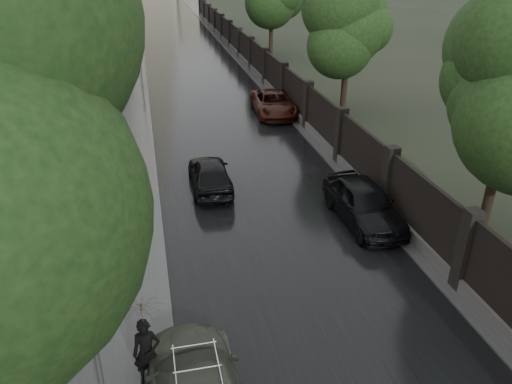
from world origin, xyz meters
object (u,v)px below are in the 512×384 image
object	(u,v)px
tree_left_far	(77,15)
tree_right_b	(349,31)
tree_right_c	(271,0)
traffic_light	(141,74)
car_right_far	(273,103)
hatchback_left	(210,174)
car_right_near	(364,203)
pedestrian_umbrella	(143,320)
lamp_post	(97,360)

from	to	relation	value
tree_left_far	tree_right_b	xyz separation A→B (m)	(15.50, -8.00, -0.29)
tree_right_b	tree_right_c	size ratio (longest dim) A/B	1.00
tree_left_far	tree_right_c	bearing A→B (deg)	32.83
traffic_light	car_right_far	distance (m)	8.14
tree_right_c	hatchback_left	bearing A→B (deg)	-109.30
car_right_near	pedestrian_umbrella	size ratio (longest dim) A/B	1.66
tree_right_c	car_right_far	distance (m)	18.02
tree_left_far	tree_right_c	size ratio (longest dim) A/B	1.05
tree_left_far	pedestrian_umbrella	bearing A→B (deg)	-82.84
pedestrian_umbrella	traffic_light	bearing A→B (deg)	90.34
pedestrian_umbrella	tree_left_far	bearing A→B (deg)	98.39
tree_right_b	hatchback_left	size ratio (longest dim) A/B	1.72
tree_left_far	car_right_far	distance (m)	14.14
traffic_light	pedestrian_umbrella	distance (m)	21.76
hatchback_left	car_right_near	world-z (taller)	car_right_near
tree_right_b	pedestrian_umbrella	distance (m)	22.54
car_right_near	pedestrian_umbrella	world-z (taller)	pedestrian_umbrella
pedestrian_umbrella	car_right_near	bearing A→B (deg)	39.05
tree_right_b	tree_left_far	bearing A→B (deg)	152.70
lamp_post	pedestrian_umbrella	bearing A→B (deg)	66.33
tree_right_b	tree_right_c	bearing A→B (deg)	90.00
tree_right_c	traffic_light	distance (m)	19.26
traffic_light	tree_left_far	bearing A→B (deg)	126.47
tree_right_c	lamp_post	world-z (taller)	tree_right_c
tree_right_b	traffic_light	xyz separation A→B (m)	(-11.80, 2.99, -2.55)
tree_left_far	lamp_post	bearing A→B (deg)	-84.79
tree_left_far	car_right_far	xyz separation A→B (m)	(11.40, -7.02, -4.55)
traffic_light	car_right_far	xyz separation A→B (m)	(7.70, -2.01, -1.71)
tree_right_b	pedestrian_umbrella	world-z (taller)	tree_right_b
tree_left_far	pedestrian_umbrella	distance (m)	27.17
tree_left_far	traffic_light	size ratio (longest dim) A/B	1.85
tree_left_far	tree_right_b	size ratio (longest dim) A/B	1.05
car_right_far	pedestrian_umbrella	size ratio (longest dim) A/B	1.80
car_right_near	lamp_post	bearing A→B (deg)	-139.77
hatchback_left	car_right_far	world-z (taller)	hatchback_left
lamp_post	car_right_near	bearing A→B (deg)	42.19
car_right_near	traffic_light	bearing A→B (deg)	114.43
tree_right_c	pedestrian_umbrella	bearing A→B (deg)	-108.27
lamp_post	tree_right_b	bearing A→B (deg)	57.82
car_right_far	tree_left_far	bearing A→B (deg)	151.78
lamp_post	pedestrian_umbrella	xyz separation A→B (m)	(0.76, 1.74, -0.68)
tree_right_b	pedestrian_umbrella	size ratio (longest dim) A/B	2.55
tree_right_b	traffic_light	bearing A→B (deg)	165.76
car_right_far	pedestrian_umbrella	xyz separation A→B (m)	(-8.04, -19.74, 1.30)
lamp_post	hatchback_left	bearing A→B (deg)	73.22
tree_right_c	traffic_light	bearing A→B (deg)	-128.18
tree_left_far	hatchback_left	bearing A→B (deg)	-69.48
tree_right_c	pedestrian_umbrella	world-z (taller)	tree_right_c
car_right_near	car_right_far	size ratio (longest dim) A/B	0.92
tree_right_c	car_right_near	distance (m)	31.08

